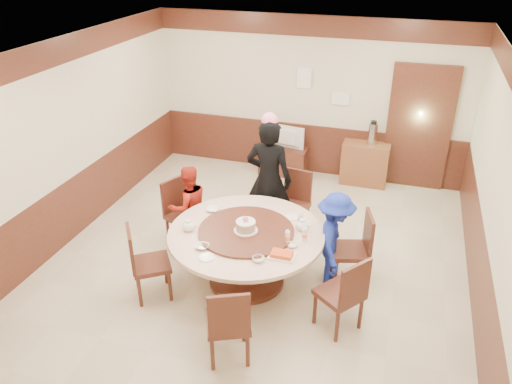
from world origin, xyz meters
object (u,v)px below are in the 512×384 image
(person_blue, at_px, (334,240))
(shrimp_platter, at_px, (282,255))
(banquet_table, at_px, (246,247))
(thermos, at_px, (373,134))
(person_standing, at_px, (269,180))
(side_cabinet, at_px, (365,164))
(tv_stand, at_px, (283,160))
(person_red, at_px, (189,207))
(birthday_cake, at_px, (246,226))
(television, at_px, (284,137))

(person_blue, xyz_separation_m, shrimp_platter, (-0.48, -0.72, 0.15))
(banquet_table, bearing_deg, thermos, 70.71)
(banquet_table, height_order, person_standing, person_standing)
(person_standing, bearing_deg, side_cabinet, -116.82)
(tv_stand, distance_m, side_cabinet, 1.47)
(person_red, relative_size, shrimp_platter, 4.02)
(birthday_cake, xyz_separation_m, tv_stand, (-0.39, 3.31, -0.60))
(thermos, bearing_deg, tv_stand, -178.89)
(banquet_table, bearing_deg, birthday_cake, -82.21)
(person_red, bearing_deg, television, -149.91)
(birthday_cake, bearing_deg, thermos, 70.86)
(side_cabinet, bearing_deg, person_red, -128.10)
(television, bearing_deg, thermos, -168.97)
(person_standing, relative_size, person_red, 1.49)
(person_blue, relative_size, birthday_cake, 4.28)
(tv_stand, xyz_separation_m, thermos, (1.54, 0.03, 0.69))
(person_standing, xyz_separation_m, side_cabinet, (1.14, 2.14, -0.52))
(banquet_table, relative_size, person_blue, 1.52)
(person_standing, bearing_deg, birthday_cake, 94.04)
(person_standing, distance_m, person_red, 1.18)
(shrimp_platter, bearing_deg, person_blue, 56.08)
(birthday_cake, bearing_deg, person_standing, 92.82)
(person_standing, distance_m, birthday_cake, 1.20)
(birthday_cake, distance_m, shrimp_platter, 0.66)
(tv_stand, bearing_deg, television, 0.00)
(tv_stand, height_order, side_cabinet, side_cabinet)
(person_blue, xyz_separation_m, tv_stand, (-1.42, 2.95, -0.38))
(banquet_table, relative_size, person_red, 1.59)
(shrimp_platter, relative_size, side_cabinet, 0.38)
(birthday_cake, distance_m, television, 3.33)
(banquet_table, height_order, side_cabinet, banquet_table)
(shrimp_platter, bearing_deg, thermos, 80.66)
(birthday_cake, bearing_deg, shrimp_platter, -33.22)
(shrimp_platter, height_order, television, television)
(person_blue, bearing_deg, person_standing, 44.75)
(television, bearing_deg, side_cabinet, -168.91)
(banquet_table, xyz_separation_m, person_standing, (-0.06, 1.18, 0.36))
(banquet_table, relative_size, television, 2.71)
(tv_stand, distance_m, thermos, 1.69)
(tv_stand, bearing_deg, shrimp_platter, -75.68)
(banquet_table, relative_size, shrimp_platter, 6.39)
(person_blue, distance_m, thermos, 3.00)
(person_red, height_order, thermos, person_red)
(person_standing, relative_size, television, 2.54)
(banquet_table, relative_size, thermos, 5.05)
(side_cabinet, bearing_deg, shrimp_platter, -98.17)
(person_red, xyz_separation_m, television, (0.66, 2.68, 0.10))
(banquet_table, xyz_separation_m, shrimp_platter, (0.55, -0.38, 0.24))
(banquet_table, relative_size, tv_stand, 2.26)
(person_blue, xyz_separation_m, thermos, (0.12, 2.98, 0.31))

